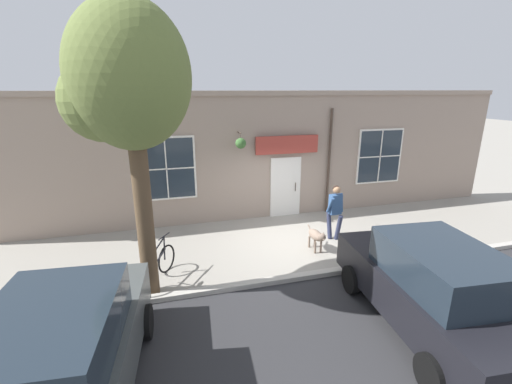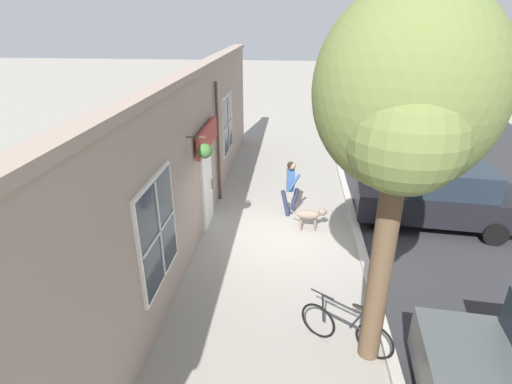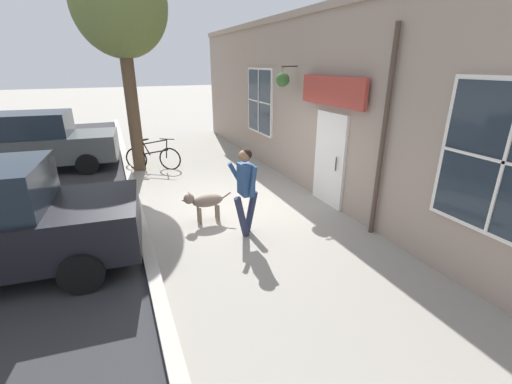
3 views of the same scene
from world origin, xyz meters
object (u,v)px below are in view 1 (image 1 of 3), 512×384
Objects in this scene: dog_on_leash at (317,236)px; leaning_bicycle at (158,267)px; pedestrian_walking at (335,207)px; parked_car_mid_block at (433,287)px; street_tree_by_curb at (125,84)px; parked_car_nearest_curb at (61,360)px.

dog_on_leash is 4.27m from leaning_bicycle.
leaning_bicycle reaches higher than dog_on_leash.
pedestrian_walking is 4.13m from parked_car_mid_block.
leaning_bicycle is (1.08, -5.08, -0.63)m from pedestrian_walking.
dog_on_leash is at bearing 96.64° from leaning_bicycle.
street_tree_by_curb reaches higher than parked_car_nearest_curb.
pedestrian_walking is 7.60m from parked_car_nearest_curb.
dog_on_leash is 3.61m from parked_car_mid_block.
pedestrian_walking is at bearing 105.44° from street_tree_by_curb.
parked_car_mid_block is (2.64, 5.12, -3.54)m from street_tree_by_curb.
parked_car_nearest_curb is at bearing -88.76° from parked_car_mid_block.
parked_car_mid_block is at bearing -3.02° from pedestrian_walking.
dog_on_leash is 0.24× the size of parked_car_nearest_curb.
parked_car_mid_block is (3.53, 0.63, 0.43)m from dog_on_leash.
leaning_bicycle is at bearing 159.12° from parked_car_nearest_curb.
parked_car_nearest_curb reaches higher than leaning_bicycle.
parked_car_nearest_curb and parked_car_mid_block have the same top height.
street_tree_by_curb is 1.34× the size of parked_car_nearest_curb.
leaning_bicycle is at bearing -83.36° from dog_on_leash.
street_tree_by_curb is (0.89, -4.50, 3.97)m from dog_on_leash.
leaning_bicycle is at bearing -121.98° from parked_car_mid_block.
pedestrian_walking is 5.23m from leaning_bicycle.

